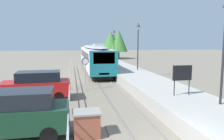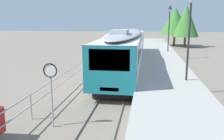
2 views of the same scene
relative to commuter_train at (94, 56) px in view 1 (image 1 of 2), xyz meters
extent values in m
plane|color=slate|center=(-3.00, -1.33, -2.14)|extent=(160.00, 160.00, 0.00)
cube|color=slate|center=(0.00, -1.33, -2.11)|extent=(3.20, 60.00, 0.06)
cube|color=slate|center=(-0.72, -1.33, -2.04)|extent=(0.08, 60.00, 0.08)
cube|color=slate|center=(0.72, -1.33, -2.04)|extent=(0.08, 60.00, 0.08)
cube|color=silver|center=(0.00, 0.11, -0.18)|extent=(2.80, 18.60, 2.55)
cube|color=#19757F|center=(0.00, -9.09, -0.18)|extent=(2.80, 0.24, 2.55)
cube|color=black|center=(0.00, -9.17, 0.38)|extent=(2.13, 0.08, 1.12)
cube|color=black|center=(0.00, 0.11, 0.23)|extent=(2.82, 15.62, 0.92)
ellipsoid|color=#A8AAAF|center=(0.00, 0.11, 1.28)|extent=(2.69, 17.85, 0.44)
cube|color=#A8AAAF|center=(0.00, -4.54, 1.56)|extent=(1.10, 2.20, 0.36)
cube|color=#EAE5C6|center=(0.00, -9.16, -1.17)|extent=(1.00, 0.10, 0.20)
cube|color=black|center=(0.00, -6.79, -1.73)|extent=(2.24, 3.20, 0.55)
cube|color=black|center=(0.00, 7.01, -1.73)|extent=(2.24, 3.20, 0.55)
cube|color=#A8A59E|center=(3.25, -1.33, -1.69)|extent=(3.90, 60.00, 0.90)
cylinder|color=#232328|center=(4.34, -20.29, 1.06)|extent=(0.12, 0.12, 4.60)
cylinder|color=#232328|center=(4.34, -6.27, 1.06)|extent=(0.12, 0.12, 4.60)
pyramid|color=#232328|center=(4.34, -6.27, 3.86)|extent=(0.34, 0.34, 0.50)
sphere|color=silver|center=(4.34, -6.27, 3.54)|extent=(0.24, 0.24, 0.24)
cylinder|color=#232328|center=(4.34, 7.75, 1.06)|extent=(0.12, 0.12, 4.60)
pyramid|color=#232328|center=(4.34, 7.75, 3.86)|extent=(0.34, 0.34, 0.50)
sphere|color=silver|center=(4.34, 7.75, 3.54)|extent=(0.24, 0.24, 0.24)
cylinder|color=#232328|center=(2.85, -18.18, -0.79)|extent=(0.06, 0.06, 0.90)
cylinder|color=#232328|center=(3.81, -18.18, -0.79)|extent=(0.06, 0.06, 0.90)
cube|color=black|center=(3.33, -18.18, 0.11)|extent=(1.20, 0.08, 0.90)
cylinder|color=#9EA0A5|center=(-2.01, -11.95, -1.04)|extent=(0.07, 0.07, 2.20)
cylinder|color=white|center=(-2.01, -11.97, 0.36)|extent=(0.60, 0.03, 0.60)
torus|color=black|center=(-2.01, -11.98, 0.36)|extent=(0.61, 0.05, 0.61)
cube|color=brown|center=(-2.54, -20.82, -1.62)|extent=(1.10, 0.90, 1.05)
cube|color=gray|center=(-2.54, -20.82, -1.05)|extent=(1.21, 0.99, 0.08)
cube|color=#9EA0A5|center=(-3.30, -11.33, -0.94)|extent=(0.05, 36.00, 0.05)
cube|color=#9EA0A5|center=(-3.30, -11.33, -1.46)|extent=(0.05, 36.00, 0.05)
cylinder|color=#9EA0A5|center=(-3.30, -20.33, -1.52)|extent=(0.06, 0.06, 1.25)
cylinder|color=#9EA0A5|center=(-3.30, -11.33, -1.52)|extent=(0.06, 0.06, 1.25)
cylinder|color=#9EA0A5|center=(-3.30, -2.33, -1.52)|extent=(0.06, 0.06, 1.25)
cylinder|color=#9EA0A5|center=(-3.30, 6.67, -1.52)|extent=(0.06, 0.06, 1.25)
cube|color=#143823|center=(-5.60, -20.38, -1.28)|extent=(4.60, 1.91, 1.00)
cube|color=black|center=(-5.40, -20.38, -0.44)|extent=(2.90, 1.68, 0.68)
cylinder|color=black|center=(-4.08, -21.21, -1.78)|extent=(0.72, 0.24, 0.72)
cylinder|color=black|center=(-4.08, -19.55, -1.78)|extent=(0.72, 0.24, 0.72)
cube|color=red|center=(-5.60, -14.34, -1.28)|extent=(4.69, 2.12, 1.00)
cube|color=black|center=(-5.40, -14.33, -0.44)|extent=(2.98, 1.81, 0.68)
cylinder|color=black|center=(-7.08, -15.24, -1.78)|extent=(0.73, 0.28, 0.72)
cylinder|color=black|center=(-7.16, -13.58, -1.78)|extent=(0.73, 0.28, 0.72)
cylinder|color=black|center=(-4.04, -15.09, -1.78)|extent=(0.73, 0.28, 0.72)
cylinder|color=black|center=(-4.12, -13.43, -1.78)|extent=(0.73, 0.28, 0.72)
cylinder|color=brown|center=(8.24, 21.30, -1.25)|extent=(0.36, 0.36, 1.79)
cone|color=#38702D|center=(8.24, 21.30, 2.28)|extent=(4.39, 4.39, 5.27)
cylinder|color=brown|center=(6.68, 23.38, -1.07)|extent=(0.36, 0.36, 2.14)
cone|color=#38702D|center=(6.68, 23.38, 2.29)|extent=(5.24, 5.24, 4.58)
camera|label=1|loc=(-3.11, -29.72, 1.91)|focal=34.26mm
camera|label=2|loc=(1.90, -21.09, 2.36)|focal=38.40mm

